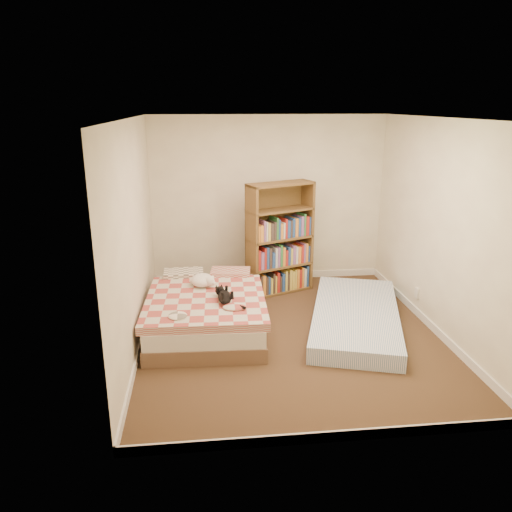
{
  "coord_description": "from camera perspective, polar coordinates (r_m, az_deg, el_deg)",
  "views": [
    {
      "loc": [
        -1.01,
        -5.35,
        2.65
      ],
      "look_at": [
        -0.38,
        0.3,
        0.9
      ],
      "focal_mm": 35.0,
      "sensor_mm": 36.0,
      "label": 1
    }
  ],
  "objects": [
    {
      "name": "floor_mattress",
      "position": [
        6.39,
        11.31,
        -6.81
      ],
      "size": [
        1.65,
        2.47,
        0.2
      ],
      "primitive_type": "cube",
      "rotation": [
        0.0,
        0.0,
        -0.3
      ],
      "color": "#769AC5",
      "rests_on": "room"
    },
    {
      "name": "bed",
      "position": [
        6.17,
        -5.7,
        -6.12
      ],
      "size": [
        1.46,
        1.95,
        0.51
      ],
      "rotation": [
        0.0,
        0.0,
        -0.04
      ],
      "color": "brown",
      "rests_on": "room"
    },
    {
      "name": "room",
      "position": [
        5.64,
        4.15,
        2.08
      ],
      "size": [
        3.51,
        4.01,
        2.51
      ],
      "color": "#42331C",
      "rests_on": "ground"
    },
    {
      "name": "black_cat",
      "position": [
        5.8,
        -3.59,
        -4.6
      ],
      "size": [
        0.25,
        0.6,
        0.13
      ],
      "rotation": [
        0.0,
        0.0,
        0.25
      ],
      "color": "black",
      "rests_on": "bed"
    },
    {
      "name": "white_dog",
      "position": [
        6.27,
        -6.08,
        -2.78
      ],
      "size": [
        0.32,
        0.33,
        0.15
      ],
      "rotation": [
        0.0,
        0.0,
        0.04
      ],
      "color": "white",
      "rests_on": "bed"
    },
    {
      "name": "bookshelf",
      "position": [
        7.21,
        2.7,
        0.36
      ],
      "size": [
        1.08,
        0.68,
        1.6
      ],
      "rotation": [
        0.0,
        0.0,
        0.4
      ],
      "color": "brown",
      "rests_on": "room"
    }
  ]
}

